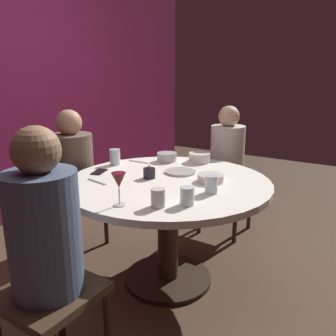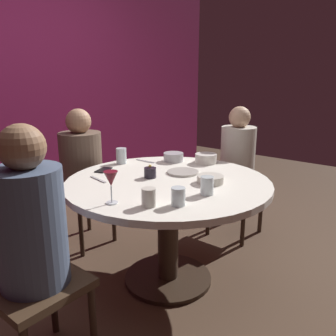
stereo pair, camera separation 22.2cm
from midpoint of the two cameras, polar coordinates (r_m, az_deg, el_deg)
ground_plane at (r=2.55m, az=2.61°, el=-17.82°), size 8.00×8.00×0.00m
back_wall at (r=3.58m, az=-22.61°, el=12.60°), size 6.00×0.10×2.60m
dining_table at (r=2.29m, az=2.79°, el=-5.64°), size 1.32×1.32×0.73m
seated_diner_left at (r=1.62m, az=-17.94°, el=-9.48°), size 0.40×0.40×1.20m
seated_diner_back at (r=2.85m, az=-11.92°, el=0.92°), size 0.40×0.40×1.13m
seated_diner_right at (r=3.04m, az=13.40°, el=1.62°), size 0.40×0.40×1.13m
candle_holder at (r=2.28m, az=-0.18°, el=-0.79°), size 0.08×0.08×0.09m
wine_glass at (r=1.81m, az=-5.91°, el=-2.04°), size 0.08×0.08×0.18m
dinner_plate at (r=2.40m, az=5.11°, el=-0.72°), size 0.22×0.22×0.01m
cell_phone at (r=2.48m, az=-8.03°, el=-0.35°), size 0.16×0.11×0.01m
bowl_serving_large at (r=2.72m, az=3.24°, el=1.77°), size 0.15×0.15×0.07m
bowl_salad_center at (r=2.21m, az=9.83°, el=-1.87°), size 0.17×0.17×0.05m
bowl_small_white at (r=2.69m, az=8.60°, el=1.54°), size 0.17×0.17×0.07m
cup_near_candle at (r=1.81m, az=5.23°, el=-4.74°), size 0.07×0.07×0.10m
cup_by_left_diner at (r=1.79m, az=0.37°, el=-4.88°), size 0.07×0.07×0.10m
cup_by_right_diner at (r=1.99m, az=9.61°, el=-2.91°), size 0.08×0.08×0.10m
cup_center_front at (r=2.65m, az=-5.31°, el=1.98°), size 0.08×0.08×0.12m
fork_near_plate at (r=2.27m, az=-8.67°, el=-1.89°), size 0.05×0.18×0.01m
knife_near_plate at (r=2.71m, az=-1.38°, el=1.10°), size 0.03×0.18×0.01m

